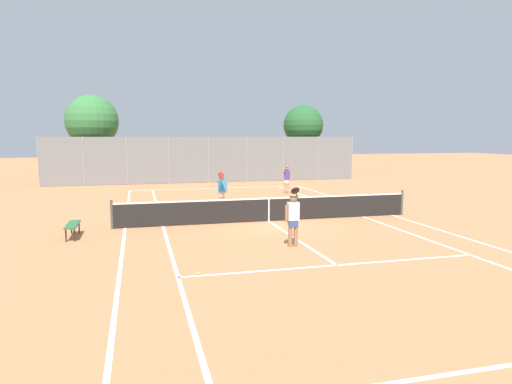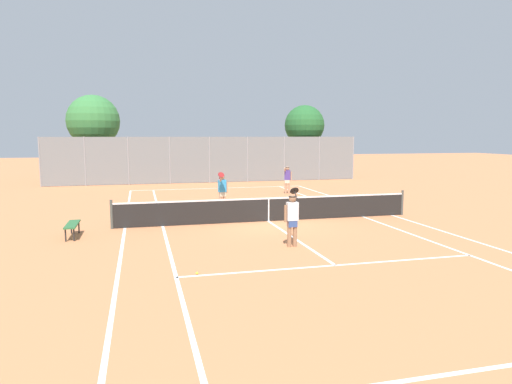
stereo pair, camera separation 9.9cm
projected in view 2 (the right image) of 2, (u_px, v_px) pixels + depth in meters
ground_plane at (269, 221)px, 18.11m from camera, size 120.00×120.00×0.00m
court_line_markings at (269, 221)px, 18.11m from camera, size 11.10×23.90×0.01m
tennis_net at (269, 209)px, 18.05m from camera, size 12.00×0.10×1.07m
player_near_side at (292, 217)px, 13.88m from camera, size 0.65×0.75×1.77m
player_far_left at (222, 190)px, 20.86m from camera, size 0.55×0.82×1.77m
player_far_right at (287, 178)px, 26.61m from camera, size 0.54×0.46×1.60m
loose_tennis_ball_0 at (197, 273)px, 11.17m from camera, size 0.07×0.07×0.07m
loose_tennis_ball_1 at (163, 204)px, 22.37m from camera, size 0.07×0.07×0.07m
courtside_bench at (72, 225)px, 15.23m from camera, size 0.36×1.50×0.47m
back_fence at (210, 160)px, 32.90m from camera, size 22.72×0.08×3.32m
tree_behind_left at (93, 123)px, 33.59m from camera, size 3.83×3.83×6.37m
tree_behind_right at (305, 126)px, 36.85m from camera, size 3.21×3.21×5.83m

